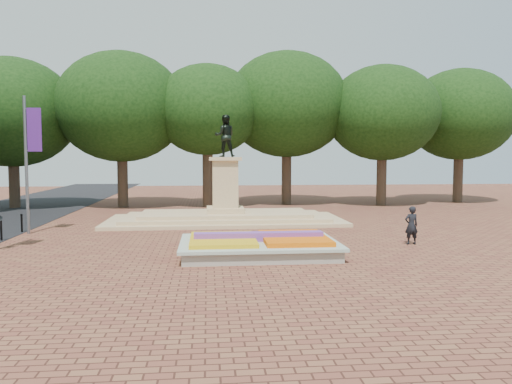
# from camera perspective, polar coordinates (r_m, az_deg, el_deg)

# --- Properties ---
(ground) EXTENTS (90.00, 90.00, 0.00)m
(ground) POSITION_cam_1_polar(r_m,az_deg,el_deg) (22.20, -2.80, -6.18)
(ground) COLOR brown
(ground) RESTS_ON ground
(flower_bed) EXTENTS (6.30, 4.30, 0.91)m
(flower_bed) POSITION_cam_1_polar(r_m,az_deg,el_deg) (20.25, 0.39, -6.10)
(flower_bed) COLOR gray
(flower_bed) RESTS_ON ground
(monument) EXTENTS (14.00, 6.00, 6.40)m
(monument) POSITION_cam_1_polar(r_m,az_deg,el_deg) (29.99, -3.54, -1.78)
(monument) COLOR tan
(monument) RESTS_ON ground
(tree_row_back) EXTENTS (44.80, 8.80, 10.43)m
(tree_row_back) POSITION_cam_1_polar(r_m,az_deg,el_deg) (40.05, -0.71, 8.02)
(tree_row_back) COLOR #3A2A20
(tree_row_back) RESTS_ON ground
(pedestrian) EXTENTS (0.66, 0.46, 1.73)m
(pedestrian) POSITION_cam_1_polar(r_m,az_deg,el_deg) (23.49, 17.34, -3.66)
(pedestrian) COLOR black
(pedestrian) RESTS_ON ground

